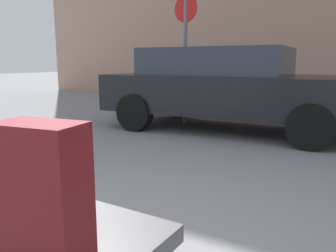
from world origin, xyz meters
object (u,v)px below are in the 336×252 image
at_px(luggage_cart, 49,243).
at_px(suitcase_tan_center, 26,199).
at_px(suitcase_maroon_front_right, 43,196).
at_px(no_parking_sign, 185,46).
at_px(parked_car, 226,87).
at_px(duffel_bag_teal_topmost_pile, 22,158).

bearing_deg(luggage_cart, suitcase_tan_center, 173.96).
height_order(suitcase_maroon_front_right, no_parking_sign, no_parking_sign).
height_order(suitcase_tan_center, no_parking_sign, no_parking_sign).
distance_m(suitcase_tan_center, parked_car, 4.61).
xyz_separation_m(duffel_bag_teal_topmost_pile, no_parking_sign, (-1.56, 4.71, 0.80)).
height_order(duffel_bag_teal_topmost_pile, parked_car, parked_car).
bearing_deg(suitcase_maroon_front_right, no_parking_sign, 102.52).
bearing_deg(suitcase_tan_center, no_parking_sign, 113.73).
xyz_separation_m(suitcase_maroon_front_right, parked_car, (-1.08, 4.77, 0.11)).
relative_size(luggage_cart, parked_car, 0.26).
bearing_deg(suitcase_maroon_front_right, parked_car, 93.31).
bearing_deg(parked_car, suitcase_maroon_front_right, -77.23).
height_order(luggage_cart, parked_car, parked_car).
relative_size(suitcase_maroon_front_right, no_parking_sign, 0.26).
relative_size(parked_car, no_parking_sign, 1.83).
xyz_separation_m(suitcase_tan_center, suitcase_maroon_front_right, (0.43, -0.22, 0.19)).
bearing_deg(suitcase_tan_center, suitcase_maroon_front_right, -21.44).
bearing_deg(duffel_bag_teal_topmost_pile, suitcase_maroon_front_right, -35.82).
distance_m(luggage_cart, suitcase_maroon_front_right, 0.49).
bearing_deg(luggage_cart, duffel_bag_teal_topmost_pile, 173.96).
xyz_separation_m(luggage_cart, duffel_bag_teal_topmost_pile, (-0.19, 0.02, 0.42)).
xyz_separation_m(luggage_cart, suitcase_maroon_front_right, (0.24, -0.20, 0.38)).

